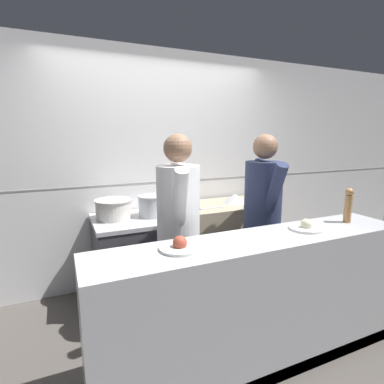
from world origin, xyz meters
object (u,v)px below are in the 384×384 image
Objects in this scene: plated_dish_main at (180,246)px; plated_dish_appetiser at (306,227)px; oven_range at (137,258)px; sauce_pot at (152,205)px; stock_pot at (113,209)px; pepper_mill at (348,205)px; chef_head_cook at (178,228)px; chefs_knife at (203,209)px; mixing_bowl_steel at (235,198)px; chef_sous at (262,215)px.

plated_dish_appetiser is (1.01, -0.01, -0.00)m from plated_dish_main.
oven_range is 0.57m from sauce_pot.
stock_pot is 2.10m from pepper_mill.
chefs_knife is at bearing 64.80° from chef_head_cook.
chef_head_cook is at bearing -88.37° from sauce_pot.
chef_head_cook is (0.39, -0.75, -0.03)m from stock_pot.
stock_pot reaches higher than chefs_knife.
oven_range is 3.32× the size of plated_dish_main.
plated_dish_appetiser is 0.47m from pepper_mill.
chef_head_cook is (-0.82, 0.54, -0.06)m from plated_dish_appetiser.
mixing_bowl_steel is at bearing 103.28° from pepper_mill.
plated_dish_appetiser is (0.84, -1.23, 0.02)m from sauce_pot.
chefs_knife reaches higher than oven_range.
mixing_bowl_steel is at bearing 0.81° from sauce_pot.
sauce_pot is 1.00m from mixing_bowl_steel.
chef_sous is at bearing -36.54° from sauce_pot.
stock_pot is 0.91m from chefs_knife.
chefs_knife is (0.69, -0.13, 0.49)m from oven_range.
plated_dish_main is (0.19, -1.28, 0.03)m from stock_pot.
chef_sous reaches higher than plated_dish_appetiser.
plated_dish_main is 0.15× the size of chef_head_cook.
chefs_knife is at bearing -11.21° from stock_pot.
chef_sous is at bearing 28.45° from plated_dish_main.
chef_head_cook reaches higher than sauce_pot.
oven_range is 2.41× the size of stock_pot.
plated_dish_main is (-1.17, -1.24, 0.03)m from mixing_bowl_steel.
sauce_pot is 0.98× the size of pepper_mill.
pepper_mill is (1.46, 0.00, 0.13)m from plated_dish_main.
sauce_pot is 1.07× the size of plated_dish_main.
sauce_pot reaches higher than plated_dish_main.
chef_head_cook is at bearing -166.07° from chef_sous.
chef_sous reaches higher than pepper_mill.
oven_range is at bearing 175.70° from sauce_pot.
chef_head_cook is 0.86m from chef_sous.
mixing_bowl_steel is at bearing 90.94° from chef_sous.
oven_range is 1.34m from chef_sous.
oven_range is 0.51× the size of chef_head_cook.
chef_head_cook is at bearing 69.68° from plated_dish_main.
chef_sous is at bearing 18.91° from chef_head_cook.
chefs_knife is at bearing 57.64° from plated_dish_main.
chef_head_cook reaches higher than oven_range.
pepper_mill reaches higher than plated_dish_main.
sauce_pot is 0.54m from chefs_knife.
pepper_mill reaches higher than stock_pot.
mixing_bowl_steel is 1.00× the size of pepper_mill.
plated_dish_main reaches higher than mixing_bowl_steel.
pepper_mill is at bearing -6.53° from chef_head_cook.
pepper_mill is at bearing -43.27° from chef_sous.
oven_range is 0.89m from chef_head_cook.
plated_dish_main is at bearing -140.54° from chef_sous.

